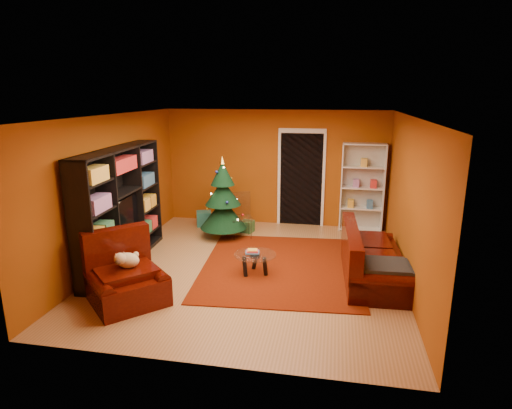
% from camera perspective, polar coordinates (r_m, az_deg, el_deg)
% --- Properties ---
extents(floor, '(5.00, 5.50, 0.05)m').
position_cam_1_polar(floor, '(7.51, -0.57, -8.73)').
color(floor, '#99683C').
rests_on(floor, ground).
extents(ceiling, '(5.00, 5.50, 0.05)m').
position_cam_1_polar(ceiling, '(6.90, -0.62, 11.91)').
color(ceiling, silver).
rests_on(ceiling, wall_back).
extents(wall_back, '(5.00, 0.05, 2.60)m').
position_cam_1_polar(wall_back, '(9.77, 2.57, 4.90)').
color(wall_back, '#93440D').
rests_on(wall_back, ground).
extents(wall_left, '(0.05, 5.50, 2.60)m').
position_cam_1_polar(wall_left, '(7.96, -18.74, 1.87)').
color(wall_left, '#93440D').
rests_on(wall_left, ground).
extents(wall_right, '(0.05, 5.50, 2.60)m').
position_cam_1_polar(wall_right, '(7.06, 19.95, 0.19)').
color(wall_right, '#93440D').
rests_on(wall_right, ground).
extents(doorway, '(1.06, 0.60, 2.16)m').
position_cam_1_polar(doorway, '(9.71, 6.03, 3.27)').
color(doorway, black).
rests_on(doorway, floor).
extents(rug, '(2.89, 3.30, 0.02)m').
position_cam_1_polar(rug, '(7.58, 3.20, -8.25)').
color(rug, '#611804').
rests_on(rug, floor).
extents(media_unit, '(0.53, 2.70, 2.06)m').
position_cam_1_polar(media_unit, '(7.76, -17.55, -0.41)').
color(media_unit, black).
rests_on(media_unit, floor).
extents(christmas_tree, '(1.02, 1.02, 1.73)m').
position_cam_1_polar(christmas_tree, '(8.87, -4.42, 0.81)').
color(christmas_tree, black).
rests_on(christmas_tree, floor).
extents(gift_box_teal, '(0.41, 0.41, 0.33)m').
position_cam_1_polar(gift_box_teal, '(9.87, -6.96, -1.87)').
color(gift_box_teal, '#216B65').
rests_on(gift_box_teal, floor).
extents(gift_box_green, '(0.31, 0.31, 0.25)m').
position_cam_1_polar(gift_box_green, '(9.36, -1.16, -2.92)').
color(gift_box_green, '#2A6130').
rests_on(gift_box_green, floor).
extents(gift_box_red, '(0.26, 0.26, 0.22)m').
position_cam_1_polar(gift_box_red, '(10.09, -4.27, -1.75)').
color(gift_box_red, '#A92A20').
rests_on(gift_box_red, floor).
extents(white_bookshelf, '(0.92, 0.35, 1.97)m').
position_cam_1_polar(white_bookshelf, '(9.56, 13.98, 2.17)').
color(white_bookshelf, white).
rests_on(white_bookshelf, floor).
extents(armchair, '(1.51, 1.51, 0.83)m').
position_cam_1_polar(armchair, '(6.49, -16.87, -9.04)').
color(armchair, black).
rests_on(armchair, rug).
extents(dog, '(0.49, 0.50, 0.27)m').
position_cam_1_polar(dog, '(6.47, -16.72, -7.14)').
color(dog, beige).
rests_on(dog, armchair).
extents(sofa, '(0.99, 2.05, 0.87)m').
position_cam_1_polar(sofa, '(7.20, 15.42, -6.40)').
color(sofa, black).
rests_on(sofa, rug).
extents(coffee_table, '(0.82, 0.82, 0.44)m').
position_cam_1_polar(coffee_table, '(7.22, -0.13, -7.92)').
color(coffee_table, gray).
rests_on(coffee_table, rug).
extents(acrylic_chair, '(0.57, 0.60, 0.85)m').
position_cam_1_polar(acrylic_chair, '(8.92, -1.96, -1.81)').
color(acrylic_chair, '#66605B').
rests_on(acrylic_chair, rug).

